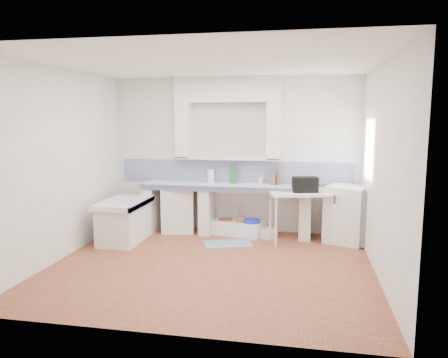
% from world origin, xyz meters
% --- Properties ---
extents(floor, '(4.50, 4.50, 0.00)m').
position_xyz_m(floor, '(0.00, 0.00, 0.00)').
color(floor, '#A25637').
rests_on(floor, ground).
extents(ceiling, '(4.50, 4.50, 0.00)m').
position_xyz_m(ceiling, '(0.00, 0.00, 2.80)').
color(ceiling, white).
rests_on(ceiling, ground).
extents(wall_back, '(4.50, 0.00, 4.50)m').
position_xyz_m(wall_back, '(0.00, 2.00, 1.40)').
color(wall_back, white).
rests_on(wall_back, ground).
extents(wall_front, '(4.50, 0.00, 4.50)m').
position_xyz_m(wall_front, '(0.00, -2.00, 1.40)').
color(wall_front, white).
rests_on(wall_front, ground).
extents(wall_left, '(0.00, 4.50, 4.50)m').
position_xyz_m(wall_left, '(-2.25, 0.00, 1.40)').
color(wall_left, white).
rests_on(wall_left, ground).
extents(wall_right, '(0.00, 4.50, 4.50)m').
position_xyz_m(wall_right, '(2.25, 0.00, 1.40)').
color(wall_right, white).
rests_on(wall_right, ground).
extents(alcove_mass, '(1.90, 0.25, 0.45)m').
position_xyz_m(alcove_mass, '(-0.10, 1.88, 2.58)').
color(alcove_mass, white).
rests_on(alcove_mass, ground).
extents(window_frame, '(0.35, 0.86, 1.06)m').
position_xyz_m(window_frame, '(2.42, 1.20, 1.60)').
color(window_frame, '#381D11').
rests_on(window_frame, ground).
extents(lace_valance, '(0.01, 0.84, 0.24)m').
position_xyz_m(lace_valance, '(2.28, 1.20, 1.98)').
color(lace_valance, white).
rests_on(lace_valance, ground).
extents(counter_slab, '(3.00, 0.60, 0.08)m').
position_xyz_m(counter_slab, '(-0.10, 1.70, 0.86)').
color(counter_slab, white).
rests_on(counter_slab, ground).
extents(counter_lip, '(3.00, 0.04, 0.10)m').
position_xyz_m(counter_lip, '(-0.10, 1.42, 0.86)').
color(counter_lip, navy).
rests_on(counter_lip, ground).
extents(counter_pier_left, '(0.20, 0.55, 0.82)m').
position_xyz_m(counter_pier_left, '(-1.50, 1.70, 0.41)').
color(counter_pier_left, white).
rests_on(counter_pier_left, ground).
extents(counter_pier_mid, '(0.20, 0.55, 0.82)m').
position_xyz_m(counter_pier_mid, '(-0.45, 1.70, 0.41)').
color(counter_pier_mid, white).
rests_on(counter_pier_mid, ground).
extents(counter_pier_right, '(0.20, 0.55, 0.82)m').
position_xyz_m(counter_pier_right, '(1.30, 1.70, 0.41)').
color(counter_pier_right, white).
rests_on(counter_pier_right, ground).
extents(peninsula_top, '(0.70, 1.10, 0.08)m').
position_xyz_m(peninsula_top, '(-1.70, 0.90, 0.66)').
color(peninsula_top, white).
rests_on(peninsula_top, ground).
extents(peninsula_base, '(0.60, 1.00, 0.62)m').
position_xyz_m(peninsula_base, '(-1.70, 0.90, 0.31)').
color(peninsula_base, white).
rests_on(peninsula_base, ground).
extents(peninsula_lip, '(0.04, 1.10, 0.10)m').
position_xyz_m(peninsula_lip, '(-1.37, 0.90, 0.66)').
color(peninsula_lip, navy).
rests_on(peninsula_lip, ground).
extents(backsplash, '(4.27, 0.03, 0.40)m').
position_xyz_m(backsplash, '(0.00, 1.99, 1.10)').
color(backsplash, navy).
rests_on(backsplash, ground).
extents(stove, '(0.67, 0.65, 0.82)m').
position_xyz_m(stove, '(-0.99, 1.72, 0.41)').
color(stove, white).
rests_on(stove, ground).
extents(sink, '(1.00, 0.68, 0.22)m').
position_xyz_m(sink, '(0.12, 1.70, 0.11)').
color(sink, white).
rests_on(sink, ground).
extents(side_table, '(1.14, 0.83, 0.05)m').
position_xyz_m(side_table, '(1.22, 1.44, 0.43)').
color(side_table, white).
rests_on(side_table, ground).
extents(fridge, '(0.80, 0.80, 0.95)m').
position_xyz_m(fridge, '(1.98, 1.57, 0.48)').
color(fridge, white).
rests_on(fridge, ground).
extents(bucket_red, '(0.32, 0.32, 0.26)m').
position_xyz_m(bucket_red, '(-0.11, 1.74, 0.13)').
color(bucket_red, '#AA351D').
rests_on(bucket_red, ground).
extents(bucket_orange, '(0.35, 0.35, 0.25)m').
position_xyz_m(bucket_orange, '(0.20, 1.67, 0.13)').
color(bucket_orange, orange).
rests_on(bucket_orange, ground).
extents(bucket_blue, '(0.37, 0.37, 0.29)m').
position_xyz_m(bucket_blue, '(0.38, 1.62, 0.15)').
color(bucket_blue, '#1A29CF').
rests_on(bucket_blue, ground).
extents(basin_white, '(0.46, 0.46, 0.15)m').
position_xyz_m(basin_white, '(0.66, 1.62, 0.07)').
color(basin_white, white).
rests_on(basin_white, ground).
extents(water_bottle_a, '(0.10, 0.10, 0.28)m').
position_xyz_m(water_bottle_a, '(0.00, 1.85, 0.14)').
color(water_bottle_a, silver).
rests_on(water_bottle_a, ground).
extents(water_bottle_b, '(0.09, 0.09, 0.29)m').
position_xyz_m(water_bottle_b, '(0.15, 1.85, 0.14)').
color(water_bottle_b, silver).
rests_on(water_bottle_b, ground).
extents(black_bag, '(0.44, 0.32, 0.25)m').
position_xyz_m(black_bag, '(1.29, 1.42, 0.98)').
color(black_bag, black).
rests_on(black_bag, side_table).
extents(green_bottle_a, '(0.10, 0.10, 0.34)m').
position_xyz_m(green_bottle_a, '(-0.01, 1.85, 1.07)').
color(green_bottle_a, '#256633').
rests_on(green_bottle_a, counter_slab).
extents(green_bottle_b, '(0.08, 0.08, 0.30)m').
position_xyz_m(green_bottle_b, '(0.04, 1.85, 1.05)').
color(green_bottle_b, '#256633').
rests_on(green_bottle_b, counter_slab).
extents(knife_block, '(0.11, 0.10, 0.19)m').
position_xyz_m(knife_block, '(0.73, 1.82, 1.00)').
color(knife_block, olive).
rests_on(knife_block, counter_slab).
extents(cutting_board, '(0.03, 0.20, 0.28)m').
position_xyz_m(cutting_board, '(0.85, 1.85, 1.04)').
color(cutting_board, olive).
rests_on(cutting_board, counter_slab).
extents(paper_towel, '(0.13, 0.13, 0.25)m').
position_xyz_m(paper_towel, '(-0.41, 1.85, 1.03)').
color(paper_towel, white).
rests_on(paper_towel, counter_slab).
extents(soap_bottle, '(0.10, 0.10, 0.17)m').
position_xyz_m(soap_bottle, '(0.52, 1.85, 0.99)').
color(soap_bottle, white).
rests_on(soap_bottle, counter_slab).
extents(rug, '(0.88, 0.68, 0.01)m').
position_xyz_m(rug, '(0.06, 1.05, 0.01)').
color(rug, '#3D5E96').
rests_on(rug, ground).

